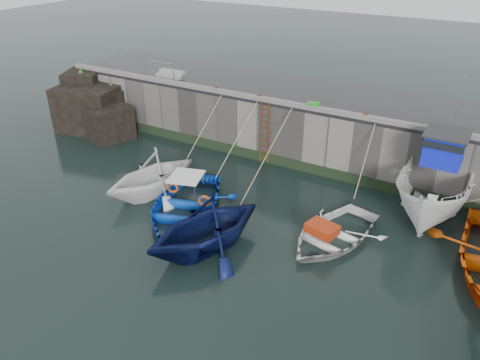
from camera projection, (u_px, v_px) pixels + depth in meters
The scene contains 23 objects.
ground at pixel (180, 288), 15.54m from camera, with size 120.00×120.00×0.00m, color black.
quay_back at pixel (321, 126), 24.38m from camera, with size 30.00×5.00×3.00m, color slate.
road_back at pixel (324, 97), 23.63m from camera, with size 30.00×5.00×0.16m, color black.
kerb_back at pixel (306, 107), 21.76m from camera, with size 30.00×0.30×0.20m, color slate.
algae_back at pixel (300, 166), 23.03m from camera, with size 30.00×0.08×0.50m, color black.
rock_outcrop at pixel (94, 108), 27.60m from camera, with size 5.85×4.24×3.41m.
ladder at pixel (265, 133), 23.24m from camera, with size 0.51×0.08×3.20m.
boat_near_white at pixel (154, 192), 21.21m from camera, with size 3.92×4.54×2.39m, color white.
boat_near_white_rope at pixel (202, 160), 24.22m from camera, with size 0.04×3.89×3.10m, color tan, non-canonical shape.
boat_near_blue at pixel (184, 212), 19.72m from camera, with size 4.01×5.62×1.16m, color blue.
boat_near_blue_rope at pixel (236, 172), 23.00m from camera, with size 0.04×4.42×3.10m, color tan, non-canonical shape.
boat_near_blacktrim at pixel (206, 248), 17.51m from camera, with size 4.18×4.84×2.55m, color #09123E.
boat_near_blacktrim_rope at pixel (268, 190), 21.41m from camera, with size 0.04×5.81×3.10m, color tan, non-canonical shape.
boat_near_navy at pixel (332, 238), 18.05m from camera, with size 3.33×4.66×0.96m, color white.
boat_near_navy_rope at pixel (361, 197), 20.82m from camera, with size 0.04×3.44×3.10m, color tan, non-canonical shape.
boat_far_white at pixel (437, 186), 19.30m from camera, with size 2.80×7.38×5.85m.
fish_crate at pixel (313, 106), 21.72m from camera, with size 0.56×0.43×0.30m, color #198E1D.
railing at pixel (170, 73), 26.40m from camera, with size 1.60×1.05×1.00m.
bollard_a at pixel (217, 89), 24.02m from camera, with size 0.18×0.18×0.28m, color #3F1E0F.
bollard_b at pixel (259, 97), 22.92m from camera, with size 0.18×0.18×0.28m, color #3F1E0F.
bollard_c at pixel (311, 106), 21.72m from camera, with size 0.18×0.18×0.28m, color #3F1E0F.
bollard_d at pixel (366, 116), 20.58m from camera, with size 0.18×0.18×0.28m, color #3F1E0F.
bollard_e at pixel (442, 129), 19.17m from camera, with size 0.18×0.18×0.28m, color #3F1E0F.
Camera 1 is at (7.74, -9.40, 10.51)m, focal length 35.00 mm.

